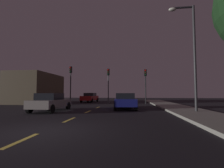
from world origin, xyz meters
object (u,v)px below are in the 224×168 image
object	(u,v)px
traffic_signal_right	(145,79)
car_adjacent_lane	(51,102)
traffic_signal_center	(108,79)
traffic_signal_left	(71,78)
car_oncoming_far	(90,97)
street_lamp_right	(191,48)
car_stopped_ahead	(125,101)

from	to	relation	value
traffic_signal_right	car_adjacent_lane	bearing A→B (deg)	-130.34
traffic_signal_right	traffic_signal_center	bearing A→B (deg)	180.00
car_adjacent_lane	traffic_signal_right	bearing A→B (deg)	49.66
traffic_signal_right	car_adjacent_lane	world-z (taller)	traffic_signal_right
traffic_signal_left	car_oncoming_far	world-z (taller)	traffic_signal_left
traffic_signal_center	car_adjacent_lane	distance (m)	10.58
traffic_signal_left	traffic_signal_center	xyz separation A→B (m)	(5.34, -0.00, -0.27)
traffic_signal_right	car_oncoming_far	size ratio (longest dim) A/B	1.07
traffic_signal_right	car_oncoming_far	world-z (taller)	traffic_signal_right
traffic_signal_left	car_oncoming_far	xyz separation A→B (m)	(1.77, 4.01, -2.85)
car_adjacent_lane	street_lamp_right	size ratio (longest dim) A/B	0.53
car_stopped_ahead	street_lamp_right	distance (m)	6.82
traffic_signal_left	traffic_signal_right	bearing A→B (deg)	-0.01
traffic_signal_left	traffic_signal_center	world-z (taller)	traffic_signal_left
street_lamp_right	car_oncoming_far	bearing A→B (deg)	128.02
traffic_signal_center	car_adjacent_lane	bearing A→B (deg)	-108.53
traffic_signal_left	traffic_signal_right	size ratio (longest dim) A/B	1.12
traffic_signal_center	street_lamp_right	size ratio (longest dim) A/B	0.61
traffic_signal_right	car_stopped_ahead	size ratio (longest dim) A/B	1.02
car_oncoming_far	car_stopped_ahead	bearing A→B (deg)	-61.46
car_adjacent_lane	street_lamp_right	world-z (taller)	street_lamp_right
traffic_signal_right	car_adjacent_lane	size ratio (longest dim) A/B	1.12
car_adjacent_lane	street_lamp_right	distance (m)	11.24
street_lamp_right	car_adjacent_lane	bearing A→B (deg)	179.24
car_oncoming_far	street_lamp_right	distance (m)	18.03
car_oncoming_far	car_adjacent_lane	bearing A→B (deg)	-88.71
traffic_signal_left	street_lamp_right	size ratio (longest dim) A/B	0.67
traffic_signal_right	traffic_signal_left	bearing A→B (deg)	179.99
car_adjacent_lane	car_oncoming_far	bearing A→B (deg)	91.29
car_stopped_ahead	car_adjacent_lane	size ratio (longest dim) A/B	1.10
traffic_signal_center	car_adjacent_lane	size ratio (longest dim) A/B	1.16
traffic_signal_left	street_lamp_right	xyz separation A→B (m)	(12.61, -9.86, 1.01)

